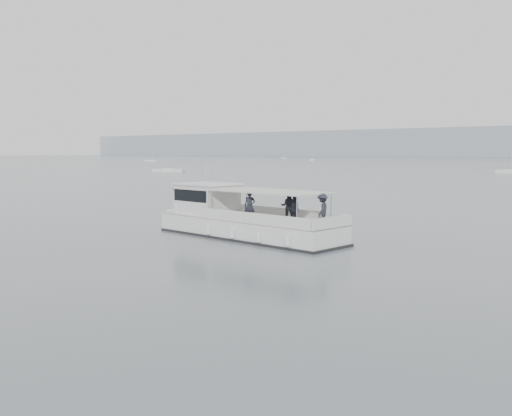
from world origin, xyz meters
The scene contains 3 objects.
ground centered at (0.00, 0.00, 0.00)m, with size 1400.00×1400.00×0.00m, color slate.
tour_boat centered at (3.07, -2.81, 0.86)m, with size 12.66×4.32×5.26m.
moored_fleet centered at (-66.95, 195.31, 0.36)m, with size 356.61×311.03×9.73m.
Camera 1 is at (22.69, -26.06, 4.49)m, focal length 40.00 mm.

